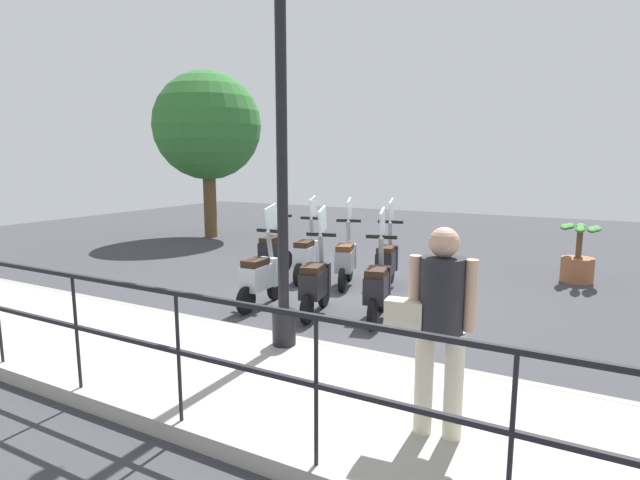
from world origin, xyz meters
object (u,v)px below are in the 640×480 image
(scooter_far_1, at_px, (346,259))
(lamp_post_near, at_px, (282,163))
(scooter_far_2, at_px, (307,255))
(scooter_far_0, at_px, (387,261))
(scooter_near_0, at_px, (378,286))
(scooter_near_2, at_px, (261,276))
(scooter_near_1, at_px, (316,282))
(tree_large, at_px, (207,126))
(potted_palm, at_px, (578,258))
(scooter_far_3, at_px, (274,250))
(pedestrian_with_bag, at_px, (438,317))

(scooter_far_1, bearing_deg, lamp_post_near, 176.96)
(lamp_post_near, distance_m, scooter_far_2, 3.99)
(scooter_far_0, bearing_deg, scooter_near_0, -174.20)
(lamp_post_near, bearing_deg, scooter_near_2, 42.35)
(lamp_post_near, distance_m, scooter_far_0, 3.82)
(scooter_near_1, xyz_separation_m, scooter_far_1, (1.70, 0.33, 0.00))
(scooter_near_0, height_order, scooter_far_1, same)
(tree_large, distance_m, scooter_far_2, 6.55)
(potted_palm, xyz_separation_m, scooter_far_3, (-2.14, 5.17, 0.04))
(pedestrian_with_bag, bearing_deg, scooter_near_0, 24.02)
(pedestrian_with_bag, bearing_deg, scooter_near_1, 37.96)
(scooter_far_0, relative_size, scooter_far_1, 1.00)
(tree_large, bearing_deg, scooter_near_0, -123.97)
(tree_large, xyz_separation_m, scooter_far_2, (-3.24, -5.05, -2.64))
(pedestrian_with_bag, xyz_separation_m, scooter_far_3, (4.40, 4.36, -0.60))
(scooter_near_2, bearing_deg, scooter_far_0, -36.11)
(pedestrian_with_bag, relative_size, scooter_near_2, 1.03)
(lamp_post_near, relative_size, potted_palm, 4.30)
(lamp_post_near, bearing_deg, scooter_far_2, 25.73)
(lamp_post_near, height_order, potted_palm, lamp_post_near)
(lamp_post_near, relative_size, scooter_far_2, 2.96)
(scooter_near_0, relative_size, scooter_near_1, 1.00)
(potted_palm, relative_size, scooter_far_1, 0.69)
(tree_large, relative_size, potted_palm, 4.37)
(lamp_post_near, distance_m, pedestrian_with_bag, 2.51)
(tree_large, relative_size, scooter_far_2, 3.01)
(scooter_near_0, distance_m, scooter_far_3, 3.22)
(potted_palm, xyz_separation_m, scooter_near_0, (-3.76, 2.39, 0.04))
(lamp_post_near, xyz_separation_m, scooter_far_2, (3.25, 1.57, -1.70))
(tree_large, relative_size, scooter_far_1, 3.01)
(tree_large, height_order, scooter_far_0, tree_large)
(pedestrian_with_bag, bearing_deg, scooter_far_3, 39.15)
(potted_palm, distance_m, scooter_near_2, 5.79)
(tree_large, bearing_deg, scooter_far_2, -122.65)
(pedestrian_with_bag, height_order, scooter_far_1, pedestrian_with_bag)
(scooter_far_2, relative_size, scooter_far_3, 1.00)
(tree_large, distance_m, scooter_near_1, 8.35)
(scooter_near_1, relative_size, scooter_far_1, 1.00)
(pedestrian_with_bag, distance_m, potted_palm, 6.62)
(tree_large, height_order, scooter_far_3, tree_large)
(scooter_near_1, xyz_separation_m, scooter_far_3, (1.83, 1.92, 0.00))
(tree_large, xyz_separation_m, potted_palm, (-0.99, -9.44, -2.67))
(scooter_far_0, height_order, scooter_far_2, same)
(lamp_post_near, bearing_deg, scooter_far_3, 34.99)
(lamp_post_near, relative_size, scooter_far_1, 2.96)
(tree_large, bearing_deg, scooter_near_1, -128.73)
(tree_large, distance_m, potted_palm, 9.86)
(tree_large, height_order, scooter_far_1, tree_large)
(scooter_far_1, bearing_deg, potted_palm, -74.13)
(scooter_near_2, xyz_separation_m, scooter_far_1, (1.75, -0.59, 0.00))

